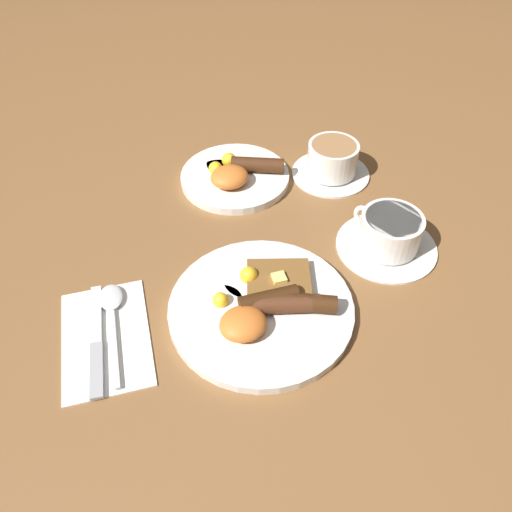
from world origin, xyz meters
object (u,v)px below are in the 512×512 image
teacup_near (389,235)px  teacup_far (332,161)px  breakfast_plate_near (263,305)px  breakfast_plate_far (235,175)px  spoon (112,307)px  knife (96,344)px

teacup_near → teacup_far: teacup_far is taller
breakfast_plate_near → teacup_near: (0.24, 0.05, 0.01)m
teacup_near → breakfast_plate_far: bearing=123.8°
breakfast_plate_near → teacup_near: teacup_near is taller
breakfast_plate_far → spoon: size_ratio=1.13×
spoon → breakfast_plate_near: bearing=-105.1°
knife → spoon: 0.07m
teacup_far → teacup_near: bearing=-91.5°
breakfast_plate_far → teacup_near: (0.17, -0.26, 0.01)m
teacup_far → knife: size_ratio=0.79×
breakfast_plate_near → teacup_far: size_ratio=1.81×
spoon → teacup_far: bearing=-61.5°
teacup_near → spoon: bearing=176.2°
breakfast_plate_far → breakfast_plate_near: bearing=-101.9°
breakfast_plate_near → spoon: bearing=158.5°
breakfast_plate_far → teacup_near: 0.31m
breakfast_plate_near → spoon: (-0.21, 0.08, -0.01)m
teacup_far → knife: bearing=-153.4°
teacup_far → breakfast_plate_near: bearing=-132.8°
teacup_near → knife: (-0.48, -0.03, -0.02)m
breakfast_plate_near → breakfast_plate_far: (0.07, 0.31, 0.00)m
teacup_far → spoon: teacup_far is taller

